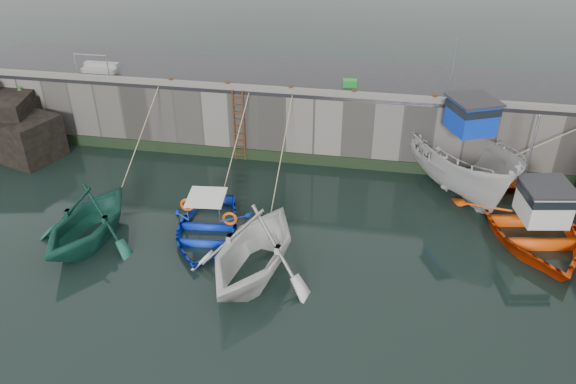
% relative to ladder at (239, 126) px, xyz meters
% --- Properties ---
extents(ground, '(120.00, 120.00, 0.00)m').
position_rel_ladder_xyz_m(ground, '(2.00, -9.91, -1.59)').
color(ground, black).
rests_on(ground, ground).
extents(quay_back, '(30.00, 5.00, 3.00)m').
position_rel_ladder_xyz_m(quay_back, '(2.00, 2.59, -0.09)').
color(quay_back, slate).
rests_on(quay_back, ground).
extents(road_back, '(30.00, 5.00, 0.16)m').
position_rel_ladder_xyz_m(road_back, '(2.00, 2.59, 1.49)').
color(road_back, black).
rests_on(road_back, quay_back).
extents(kerb_back, '(30.00, 0.30, 0.20)m').
position_rel_ladder_xyz_m(kerb_back, '(2.00, 0.24, 1.67)').
color(kerb_back, slate).
rests_on(kerb_back, road_back).
extents(algae_back, '(30.00, 0.08, 0.50)m').
position_rel_ladder_xyz_m(algae_back, '(2.00, 0.05, -1.34)').
color(algae_back, black).
rests_on(algae_back, ground).
extents(rock_outcrop, '(5.85, 4.24, 3.41)m').
position_rel_ladder_xyz_m(rock_outcrop, '(-10.92, -0.80, -0.33)').
color(rock_outcrop, black).
rests_on(rock_outcrop, ground).
extents(ladder, '(0.51, 0.08, 3.20)m').
position_rel_ladder_xyz_m(ladder, '(0.00, 0.00, 0.00)').
color(ladder, '#3F1E0F').
rests_on(ladder, ground).
extents(boat_near_white, '(4.36, 4.91, 2.37)m').
position_rel_ladder_xyz_m(boat_near_white, '(-3.60, -6.92, -1.59)').
color(boat_near_white, '#175342').
rests_on(boat_near_white, ground).
extents(boat_near_white_rope, '(0.04, 5.20, 3.10)m').
position_rel_ladder_xyz_m(boat_near_white_rope, '(-3.60, -2.17, -1.59)').
color(boat_near_white_rope, tan).
rests_on(boat_near_white_rope, ground).
extents(boat_near_blue, '(3.69, 4.83, 0.94)m').
position_rel_ladder_xyz_m(boat_near_blue, '(0.22, -5.80, -1.59)').
color(boat_near_blue, '#0D30CD').
rests_on(boat_near_blue, ground).
extents(boat_near_blue_rope, '(0.04, 4.27, 3.10)m').
position_rel_ladder_xyz_m(boat_near_blue_rope, '(0.22, -1.61, -1.59)').
color(boat_near_blue_rope, tan).
rests_on(boat_near_blue_rope, ground).
extents(boat_near_blacktrim, '(5.19, 5.74, 2.65)m').
position_rel_ladder_xyz_m(boat_near_blacktrim, '(2.42, -7.67, -1.59)').
color(boat_near_blacktrim, silver).
rests_on(boat_near_blacktrim, ground).
extents(boat_near_blacktrim_rope, '(0.04, 5.86, 3.10)m').
position_rel_ladder_xyz_m(boat_near_blacktrim_rope, '(2.42, -2.54, -1.59)').
color(boat_near_blacktrim_rope, tan).
rests_on(boat_near_blacktrim_rope, ground).
extents(boat_far_white, '(5.77, 8.17, 5.96)m').
position_rel_ladder_xyz_m(boat_far_white, '(9.06, -0.52, -0.35)').
color(boat_far_white, silver).
rests_on(boat_far_white, ground).
extents(boat_far_orange, '(5.63, 7.11, 4.33)m').
position_rel_ladder_xyz_m(boat_far_orange, '(11.51, -3.66, -1.17)').
color(boat_far_orange, '#FF530D').
rests_on(boat_far_orange, ground).
extents(fish_crate, '(0.61, 0.44, 0.29)m').
position_rel_ladder_xyz_m(fish_crate, '(4.54, 1.43, 1.71)').
color(fish_crate, '#18882A').
rests_on(fish_crate, road_back).
extents(railing, '(1.60, 1.05, 1.00)m').
position_rel_ladder_xyz_m(railing, '(-6.75, 1.33, 1.77)').
color(railing, '#A5A8AD').
rests_on(railing, road_back).
extents(bollard_a, '(0.18, 0.18, 0.28)m').
position_rel_ladder_xyz_m(bollard_a, '(-3.00, 0.34, 1.71)').
color(bollard_a, '#3F1E0F').
rests_on(bollard_a, road_back).
extents(bollard_b, '(0.18, 0.18, 0.28)m').
position_rel_ladder_xyz_m(bollard_b, '(-0.50, 0.34, 1.71)').
color(bollard_b, '#3F1E0F').
rests_on(bollard_b, road_back).
extents(bollard_c, '(0.18, 0.18, 0.28)m').
position_rel_ladder_xyz_m(bollard_c, '(2.20, 0.34, 1.71)').
color(bollard_c, '#3F1E0F').
rests_on(bollard_c, road_back).
extents(bollard_d, '(0.18, 0.18, 0.28)m').
position_rel_ladder_xyz_m(bollard_d, '(4.80, 0.34, 1.71)').
color(bollard_d, '#3F1E0F').
rests_on(bollard_d, road_back).
extents(bollard_e, '(0.18, 0.18, 0.28)m').
position_rel_ladder_xyz_m(bollard_e, '(8.00, 0.34, 1.71)').
color(bollard_e, '#3F1E0F').
rests_on(bollard_e, road_back).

